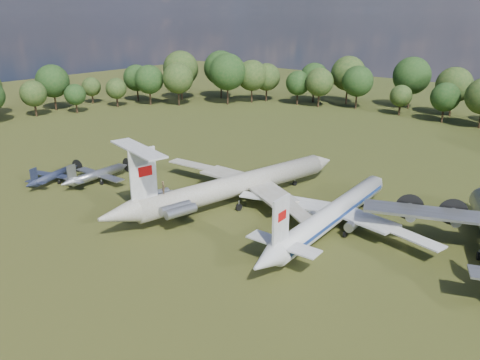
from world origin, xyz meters
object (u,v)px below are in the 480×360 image
Objects in this scene: small_prop_west at (54,177)px; person_on_il62 at (163,187)px; tu104_jet at (333,217)px; small_prop_northwest at (97,176)px; il62_airliner at (238,189)px.

person_on_il62 reaches higher than small_prop_west.
small_prop_northwest is at bearing -169.98° from tu104_jet.
tu104_jet is 46.77m from small_prop_west.
il62_airliner is 3.46× the size of small_prop_west.
il62_airliner is 1.19× the size of tu104_jet.
small_prop_west is 7.21m from small_prop_northwest.
small_prop_west is (-44.70, -13.72, -0.92)m from tu104_jet.
tu104_jet is (15.66, 0.67, -0.32)m from il62_airliner.
il62_airliner is at bearing 16.66° from small_prop_northwest.
person_on_il62 reaches higher than small_prop_northwest.
small_prop_west is at bearing -165.96° from tu104_jet.
person_on_il62 reaches higher than il62_airliner.
person_on_il62 is at bearing -15.30° from small_prop_west.
small_prop_west is 7.32× the size of person_on_il62.
il62_airliner is 12.64m from person_on_il62.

